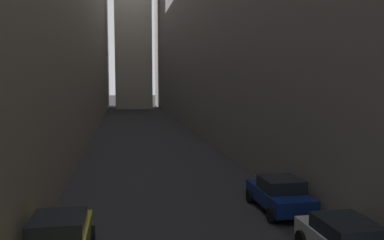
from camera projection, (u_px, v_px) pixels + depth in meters
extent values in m
plane|color=#232326|center=(146.00, 136.00, 41.77)|extent=(264.00, 264.00, 0.00)
cube|color=#756B5B|center=(29.00, 12.00, 40.53)|extent=(12.33, 108.00, 25.55)
cube|color=slate|center=(241.00, 19.00, 44.36)|extent=(10.53, 108.00, 25.34)
cube|color=#9E9384|center=(133.00, 13.00, 84.66)|extent=(7.63, 7.63, 40.59)
cube|color=black|center=(58.00, 224.00, 12.50)|extent=(1.65, 1.89, 0.51)
cylinder|color=black|center=(38.00, 238.00, 13.77)|extent=(0.22, 0.61, 0.61)
cylinder|color=black|center=(92.00, 234.00, 14.08)|extent=(0.22, 0.61, 0.61)
cube|color=black|center=(347.00, 228.00, 12.24)|extent=(1.54, 1.97, 0.48)
cylinder|color=black|center=(302.00, 240.00, 13.44)|extent=(0.22, 0.67, 0.67)
cylinder|color=black|center=(347.00, 237.00, 13.73)|extent=(0.22, 0.67, 0.67)
cube|color=navy|center=(279.00, 196.00, 17.53)|extent=(1.79, 4.03, 0.66)
cube|color=black|center=(281.00, 184.00, 17.30)|extent=(1.65, 1.78, 0.54)
cylinder|color=black|center=(250.00, 196.00, 18.75)|extent=(0.22, 0.64, 0.64)
cylinder|color=black|center=(286.00, 194.00, 19.06)|extent=(0.22, 0.64, 0.64)
cylinder|color=black|center=(271.00, 215.00, 16.06)|extent=(0.22, 0.64, 0.64)
cylinder|color=black|center=(313.00, 213.00, 16.37)|extent=(0.22, 0.64, 0.64)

